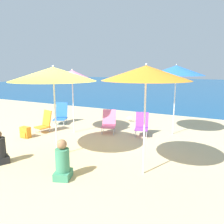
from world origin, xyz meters
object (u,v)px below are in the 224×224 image
object	(u,v)px
beach_chair_blue	(61,114)
backpack_orange	(25,132)
beach_umbrella_blue	(176,70)
beach_chair_orange	(45,122)
beach_umbrella_orange	(146,73)
beach_umbrella_yellow	(53,74)
beach_chair_purple	(142,124)
beach_chair_pink	(109,122)
beach_umbrella_pink	(72,75)
seagull	(130,118)
person_seated_far	(63,162)

from	to	relation	value
beach_chair_blue	backpack_orange	world-z (taller)	beach_chair_blue
beach_umbrella_blue	beach_chair_orange	size ratio (longest dim) A/B	3.11
beach_umbrella_orange	beach_umbrella_yellow	distance (m)	2.32
beach_umbrella_orange	beach_chair_purple	distance (m)	3.25
beach_chair_orange	beach_chair_purple	distance (m)	3.41
beach_umbrella_blue	beach_chair_purple	distance (m)	2.09
beach_umbrella_blue	beach_chair_purple	bearing A→B (deg)	-143.79
beach_umbrella_blue	beach_umbrella_yellow	distance (m)	4.00
beach_chair_orange	beach_chair_pink	bearing A→B (deg)	38.10
beach_umbrella_orange	beach_umbrella_pink	distance (m)	3.71
beach_umbrella_pink	beach_chair_pink	bearing A→B (deg)	26.15
beach_umbrella_orange	seagull	distance (m)	5.10
beach_chair_orange	person_seated_far	xyz separation A→B (m)	(2.77, -2.39, -0.00)
beach_chair_orange	beach_chair_blue	bearing A→B (deg)	116.61
backpack_orange	beach_umbrella_yellow	bearing A→B (deg)	-19.71
beach_umbrella_pink	beach_umbrella_yellow	bearing A→B (deg)	-65.08
beach_umbrella_pink	person_seated_far	world-z (taller)	beach_umbrella_pink
beach_umbrella_orange	backpack_orange	size ratio (longest dim) A/B	6.44
beach_umbrella_orange	beach_umbrella_pink	bearing A→B (deg)	149.81
beach_umbrella_pink	beach_chair_purple	xyz separation A→B (m)	(2.26, 0.71, -1.60)
beach_chair_orange	beach_umbrella_orange	bearing A→B (deg)	-6.06
beach_umbrella_blue	beach_chair_orange	bearing A→B (deg)	-156.57
beach_chair_pink	beach_chair_orange	distance (m)	2.28
beach_chair_pink	backpack_orange	bearing A→B (deg)	-161.54
beach_chair_purple	backpack_orange	size ratio (longest dim) A/B	2.17
beach_umbrella_blue	beach_umbrella_pink	bearing A→B (deg)	-156.60
backpack_orange	seagull	bearing A→B (deg)	58.57
person_seated_far	beach_umbrella_pink	bearing A→B (deg)	102.57
beach_umbrella_blue	beach_umbrella_yellow	bearing A→B (deg)	-124.66
beach_umbrella_yellow	backpack_orange	world-z (taller)	beach_umbrella_yellow
beach_chair_blue	beach_umbrella_pink	bearing A→B (deg)	-56.06
beach_chair_pink	beach_umbrella_blue	bearing A→B (deg)	0.69
beach_umbrella_yellow	beach_chair_blue	world-z (taller)	beach_umbrella_yellow
beach_chair_blue	backpack_orange	xyz separation A→B (m)	(0.21, -2.04, -0.21)
beach_umbrella_blue	beach_chair_purple	size ratio (longest dim) A/B	3.02
backpack_orange	beach_chair_blue	bearing A→B (deg)	95.97
beach_umbrella_orange	beach_umbrella_blue	distance (m)	3.24
beach_chair_pink	seagull	distance (m)	1.83
beach_chair_pink	beach_chair_purple	xyz separation A→B (m)	(1.16, 0.16, 0.00)
beach_chair_purple	person_seated_far	size ratio (longest dim) A/B	0.93
beach_chair_pink	beach_umbrella_pink	bearing A→B (deg)	-175.03
beach_chair_orange	seagull	distance (m)	3.49
person_seated_far	seagull	xyz separation A→B (m)	(-0.66, 5.16, -0.21)
beach_umbrella_blue	beach_chair_blue	world-z (taller)	beach_umbrella_blue
beach_umbrella_orange	beach_chair_purple	bearing A→B (deg)	110.11
beach_chair_pink	beach_umbrella_yellow	bearing A→B (deg)	-116.22
beach_chair_pink	beach_chair_blue	world-z (taller)	beach_chair_blue
beach_umbrella_orange	seagull	bearing A→B (deg)	115.93
beach_chair_pink	backpack_orange	xyz separation A→B (m)	(-2.14, -1.78, -0.21)
beach_chair_blue	backpack_orange	distance (m)	2.06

